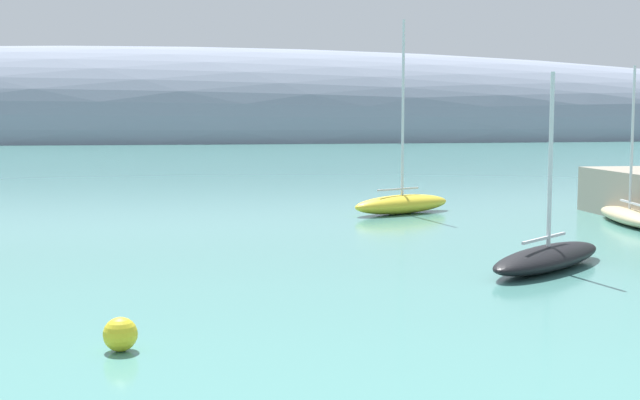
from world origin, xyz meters
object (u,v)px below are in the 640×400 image
object	(u,v)px
sailboat_black_outer_mooring	(548,256)
mooring_buoy_yellow	(120,334)
sailboat_sand_mid_mooring	(629,216)
sailboat_yellow_near_shore	(402,203)

from	to	relation	value
sailboat_black_outer_mooring	mooring_buoy_yellow	world-z (taller)	sailboat_black_outer_mooring
mooring_buoy_yellow	sailboat_black_outer_mooring	bearing A→B (deg)	31.09
mooring_buoy_yellow	sailboat_sand_mid_mooring	bearing A→B (deg)	40.17
sailboat_yellow_near_shore	mooring_buoy_yellow	world-z (taller)	sailboat_yellow_near_shore
sailboat_sand_mid_mooring	mooring_buoy_yellow	bearing A→B (deg)	138.64
sailboat_yellow_near_shore	mooring_buoy_yellow	xyz separation A→B (m)	(-13.84, -27.10, -0.22)
sailboat_yellow_near_shore	sailboat_sand_mid_mooring	xyz separation A→B (m)	(10.54, -6.52, -0.18)
sailboat_sand_mid_mooring	mooring_buoy_yellow	xyz separation A→B (m)	(-24.38, -20.58, -0.04)
sailboat_yellow_near_shore	mooring_buoy_yellow	bearing A→B (deg)	-144.23
sailboat_yellow_near_shore	sailboat_black_outer_mooring	size ratio (longest dim) A/B	1.52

